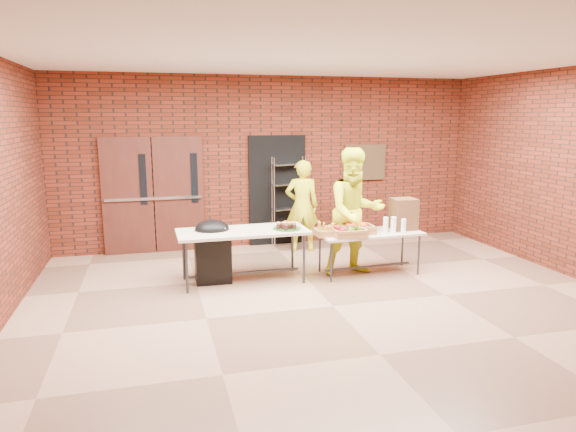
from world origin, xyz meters
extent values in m
cube|color=brown|center=(0.00, 0.00, -0.02)|extent=(8.00, 7.00, 0.04)
cube|color=silver|center=(0.00, 0.00, 3.22)|extent=(8.00, 7.00, 0.04)
cube|color=maroon|center=(0.00, 3.52, 1.60)|extent=(8.00, 0.04, 3.20)
cube|color=maroon|center=(0.00, -3.52, 1.60)|extent=(8.00, 0.04, 3.20)
cube|color=#421C12|center=(-2.65, 3.44, 1.05)|extent=(0.88, 0.08, 2.10)
cube|color=#421C12|center=(-1.75, 3.44, 1.05)|extent=(0.88, 0.08, 2.10)
cube|color=black|center=(-2.37, 3.39, 1.35)|extent=(0.12, 0.02, 0.90)
cube|color=black|center=(-1.47, 3.39, 1.35)|extent=(0.12, 0.02, 0.90)
cube|color=#B4B3BA|center=(-2.20, 3.38, 1.00)|extent=(1.70, 0.04, 0.05)
cube|color=black|center=(0.10, 3.46, 1.05)|extent=(1.10, 0.06, 2.10)
cube|color=#47311C|center=(1.90, 3.45, 1.55)|extent=(0.85, 0.04, 0.70)
cube|color=#BFAA92|center=(-0.95, 1.33, 0.77)|extent=(1.94, 0.83, 0.04)
cube|color=#323338|center=(-0.95, 1.33, 0.13)|extent=(1.71, 0.06, 0.03)
cylinder|color=#323338|center=(-1.81, 1.65, 0.37)|extent=(0.04, 0.04, 0.75)
cylinder|color=#323338|center=(-0.10, 1.65, 0.37)|extent=(0.04, 0.04, 0.75)
cylinder|color=#323338|center=(-1.81, 1.01, 0.37)|extent=(0.04, 0.04, 0.75)
cylinder|color=#323338|center=(-0.10, 1.01, 0.37)|extent=(0.04, 0.04, 0.75)
cube|color=#BFAA92|center=(1.04, 1.21, 0.65)|extent=(1.66, 0.76, 0.04)
cube|color=#323338|center=(1.04, 1.21, 0.11)|extent=(1.45, 0.11, 0.03)
cylinder|color=#323338|center=(0.31, 1.49, 0.32)|extent=(0.03, 0.03, 0.63)
cylinder|color=#323338|center=(1.76, 1.49, 0.32)|extent=(0.03, 0.03, 0.63)
cylinder|color=#323338|center=(0.31, 0.94, 0.32)|extent=(0.03, 0.03, 0.63)
cylinder|color=#323338|center=(1.76, 0.94, 0.32)|extent=(0.03, 0.03, 0.63)
cube|color=#AE7D46|center=(0.34, 1.18, 0.70)|extent=(0.41, 0.32, 0.06)
cube|color=#AE7D46|center=(0.82, 1.21, 0.71)|extent=(0.50, 0.39, 0.08)
cube|color=#AE7D46|center=(0.62, 1.04, 0.71)|extent=(0.49, 0.38, 0.08)
cylinder|color=#164E14|center=(-0.30, 1.23, 0.80)|extent=(0.42, 0.42, 0.02)
cube|color=white|center=(-1.29, 1.36, 0.82)|extent=(0.17, 0.11, 0.06)
cube|color=#54301D|center=(1.64, 1.28, 0.92)|extent=(0.38, 0.34, 0.50)
cylinder|color=white|center=(1.38, 1.09, 0.80)|extent=(0.08, 0.08, 0.25)
cylinder|color=white|center=(1.51, 1.01, 0.78)|extent=(0.07, 0.07, 0.22)
cylinder|color=white|center=(1.29, 1.18, 0.79)|extent=(0.08, 0.08, 0.23)
cube|color=black|center=(-1.39, 1.45, 0.33)|extent=(0.53, 0.43, 0.66)
ellipsoid|color=black|center=(-1.39, 1.45, 0.80)|extent=(0.52, 0.44, 0.28)
imported|color=yellow|center=(0.41, 2.82, 0.84)|extent=(0.66, 0.48, 1.68)
imported|color=yellow|center=(0.81, 1.26, 0.99)|extent=(0.99, 0.78, 1.99)
camera|label=1|loc=(-2.22, -6.02, 2.46)|focal=32.00mm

